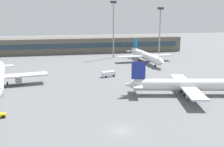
# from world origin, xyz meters

# --- Properties ---
(ground_plane) EXTENTS (400.00, 400.00, 0.00)m
(ground_plane) POSITION_xyz_m (0.00, 40.00, 0.00)
(ground_plane) COLOR slate
(terminal_building) EXTENTS (124.21, 12.13, 9.00)m
(terminal_building) POSITION_xyz_m (0.00, 111.77, 4.50)
(terminal_building) COLOR #5B564C
(terminal_building) RESTS_ON ground_plane
(airplane_near) EXTENTS (39.95, 28.23, 9.95)m
(airplane_near) POSITION_xyz_m (25.78, 20.37, 3.03)
(airplane_near) COLOR silver
(airplane_near) RESTS_ON ground_plane
(airplane_far) EXTENTS (28.29, 40.54, 10.01)m
(airplane_far) POSITION_xyz_m (29.62, 74.65, 3.05)
(airplane_far) COLOR white
(airplane_far) RESTS_ON ground_plane
(service_van_white) EXTENTS (5.57, 3.59, 2.08)m
(service_van_white) POSITION_xyz_m (5.95, 47.74, 1.11)
(service_van_white) COLOR white
(service_van_white) RESTS_ON ground_plane
(floodlight_tower_west) EXTENTS (3.20, 0.80, 29.59)m
(floodlight_tower_west) POSITION_xyz_m (16.52, 90.23, 16.87)
(floodlight_tower_west) COLOR gray
(floodlight_tower_west) RESTS_ON ground_plane
(floodlight_tower_east) EXTENTS (3.20, 0.80, 26.46)m
(floodlight_tower_east) POSITION_xyz_m (40.40, 85.26, 15.26)
(floodlight_tower_east) COLOR gray
(floodlight_tower_east) RESTS_ON ground_plane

